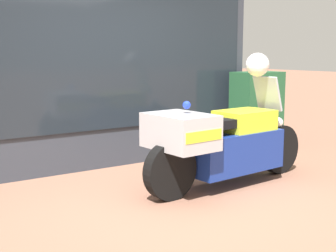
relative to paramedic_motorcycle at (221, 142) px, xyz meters
name	(u,v)px	position (x,y,z in m)	size (l,w,h in m)	color
ground_plane	(177,203)	(-0.77, -0.20, -0.55)	(60.00, 60.00, 0.00)	#8E604C
shop_building	(67,25)	(-1.13, 1.80, 1.39)	(5.17, 0.55, 3.86)	#333842
window_display	(114,132)	(-0.45, 1.83, -0.10)	(3.93, 0.30, 1.84)	slate
paramedic_motorcycle	(221,142)	(0.00, 0.00, 0.00)	(2.49, 0.81, 1.29)	black
utility_cabinet	(257,113)	(1.73, 1.16, 0.10)	(0.76, 0.47, 1.29)	#235633
white_helmet	(257,65)	(0.61, 0.05, 0.89)	(0.29, 0.29, 0.29)	white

